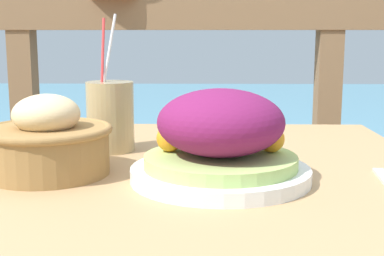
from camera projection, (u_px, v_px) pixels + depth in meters
patio_table at (154, 230)px, 0.90m from camera, size 0.91×0.79×0.73m
railing_fence at (175, 100)px, 1.60m from camera, size 2.80×0.08×1.05m
sea_backdrop at (192, 132)px, 4.16m from camera, size 12.00×4.00×0.38m
salad_plate at (221, 142)px, 0.77m from camera, size 0.26×0.26×0.13m
drink_glass at (110, 116)px, 0.97m from camera, size 0.09×0.09×0.25m
bread_basket at (48, 142)px, 0.81m from camera, size 0.20×0.20×0.12m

